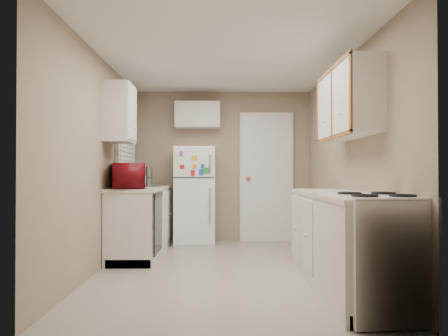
{
  "coord_description": "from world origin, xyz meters",
  "views": [
    {
      "loc": [
        -0.06,
        -4.54,
        1.09
      ],
      "look_at": [
        0.0,
        0.5,
        1.15
      ],
      "focal_mm": 32.0,
      "sensor_mm": 36.0,
      "label": 1
    }
  ],
  "objects": [
    {
      "name": "floor",
      "position": [
        0.0,
        0.0,
        0.0
      ],
      "size": [
        3.8,
        3.8,
        0.0
      ],
      "primitive_type": "plane",
      "color": "#BCB3A8",
      "rests_on": "ground"
    },
    {
      "name": "ceiling",
      "position": [
        0.0,
        0.0,
        2.4
      ],
      "size": [
        3.8,
        3.8,
        0.0
      ],
      "primitive_type": "plane",
      "color": "white",
      "rests_on": "floor"
    },
    {
      "name": "wall_left",
      "position": [
        -1.4,
        0.0,
        1.2
      ],
      "size": [
        3.8,
        3.8,
        0.0
      ],
      "primitive_type": "plane",
      "color": "gray",
      "rests_on": "floor"
    },
    {
      "name": "wall_right",
      "position": [
        1.4,
        0.0,
        1.2
      ],
      "size": [
        3.8,
        3.8,
        0.0
      ],
      "primitive_type": "plane",
      "color": "gray",
      "rests_on": "floor"
    },
    {
      "name": "wall_back",
      "position": [
        0.0,
        1.9,
        1.2
      ],
      "size": [
        2.8,
        2.8,
        0.0
      ],
      "primitive_type": "plane",
      "color": "gray",
      "rests_on": "floor"
    },
    {
      "name": "wall_front",
      "position": [
        0.0,
        -1.9,
        1.2
      ],
      "size": [
        2.8,
        2.8,
        0.0
      ],
      "primitive_type": "plane",
      "color": "gray",
      "rests_on": "floor"
    },
    {
      "name": "left_counter",
      "position": [
        -1.1,
        0.9,
        0.45
      ],
      "size": [
        0.6,
        1.8,
        0.9
      ],
      "primitive_type": "cube",
      "color": "silver",
      "rests_on": "floor"
    },
    {
      "name": "dishwasher",
      "position": [
        -0.81,
        0.3,
        0.49
      ],
      "size": [
        0.03,
        0.58,
        0.72
      ],
      "primitive_type": "cube",
      "color": "black",
      "rests_on": "floor"
    },
    {
      "name": "sink",
      "position": [
        -1.1,
        1.05,
        0.86
      ],
      "size": [
        0.54,
        0.74,
        0.16
      ],
      "primitive_type": "cube",
      "color": "gray",
      "rests_on": "left_counter"
    },
    {
      "name": "microwave",
      "position": [
        -1.15,
        0.25,
        1.05
      ],
      "size": [
        0.61,
        0.44,
        0.36
      ],
      "primitive_type": "imported",
      "rotation": [
        0.0,
        0.0,
        1.84
      ],
      "color": "maroon",
      "rests_on": "left_counter"
    },
    {
      "name": "soap_bottle",
      "position": [
        -1.14,
        1.56,
        1.0
      ],
      "size": [
        0.1,
        0.1,
        0.22
      ],
      "primitive_type": "imported",
      "rotation": [
        0.0,
        0.0,
        -0.03
      ],
      "color": "beige",
      "rests_on": "left_counter"
    },
    {
      "name": "window_blinds",
      "position": [
        -1.36,
        1.05,
        1.6
      ],
      "size": [
        0.1,
        0.98,
        1.08
      ],
      "primitive_type": "cube",
      "color": "silver",
      "rests_on": "wall_left"
    },
    {
      "name": "upper_cabinet_left",
      "position": [
        -1.25,
        0.22,
        1.8
      ],
      "size": [
        0.3,
        0.45,
        0.7
      ],
      "primitive_type": "cube",
      "color": "silver",
      "rests_on": "wall_left"
    },
    {
      "name": "refrigerator",
      "position": [
        -0.44,
        1.6,
        0.74
      ],
      "size": [
        0.63,
        0.62,
        1.48
      ],
      "primitive_type": "cube",
      "rotation": [
        0.0,
        0.0,
        0.04
      ],
      "color": "white",
      "rests_on": "floor"
    },
    {
      "name": "cabinet_over_fridge",
      "position": [
        -0.4,
        1.75,
        2.0
      ],
      "size": [
        0.7,
        0.3,
        0.4
      ],
      "primitive_type": "cube",
      "color": "silver",
      "rests_on": "wall_back"
    },
    {
      "name": "interior_door",
      "position": [
        0.7,
        1.86,
        1.02
      ],
      "size": [
        0.86,
        0.06,
        2.08
      ],
      "primitive_type": "cube",
      "color": "white",
      "rests_on": "floor"
    },
    {
      "name": "right_counter",
      "position": [
        1.1,
        -0.8,
        0.45
      ],
      "size": [
        0.6,
        2.0,
        0.9
      ],
      "primitive_type": "cube",
      "color": "silver",
      "rests_on": "floor"
    },
    {
      "name": "stove",
      "position": [
        1.15,
        -1.45,
        0.46
      ],
      "size": [
        0.65,
        0.78,
        0.91
      ],
      "primitive_type": "cube",
      "rotation": [
        0.0,
        0.0,
        0.05
      ],
      "color": "white",
      "rests_on": "floor"
    },
    {
      "name": "upper_cabinet_right",
      "position": [
        1.25,
        -0.5,
        1.8
      ],
      "size": [
        0.3,
        1.2,
        0.7
      ],
      "primitive_type": "cube",
      "color": "silver",
      "rests_on": "wall_right"
    }
  ]
}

